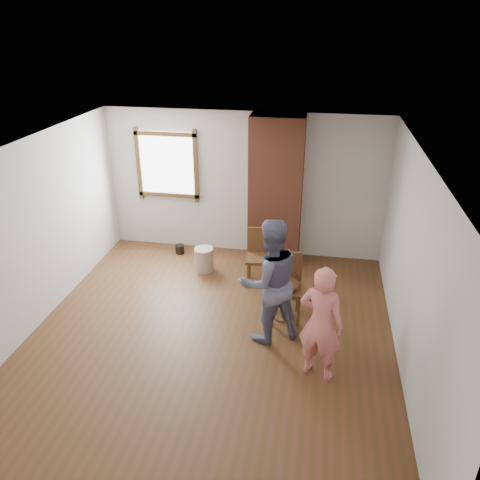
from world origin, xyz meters
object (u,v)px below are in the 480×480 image
Objects in this scene: dining_chair_right at (286,283)px; man at (269,281)px; side_table at (284,294)px; stoneware_crock at (204,259)px; person_pink at (321,324)px; dining_chair_left at (260,253)px.

man is at bearing -114.70° from dining_chair_right.
man is (-0.18, -0.48, 0.48)m from side_table.
stoneware_crock is at bearing 141.67° from side_table.
stoneware_crock is 3.11m from person_pink.
person_pink is (2.01, -2.31, 0.54)m from stoneware_crock.
dining_chair_left is 0.52× the size of man.
dining_chair_right is 0.56× the size of man.
side_table is at bearing -46.10° from person_pink.
person_pink is at bearing -69.40° from dining_chair_left.
dining_chair_left is at bearing -45.29° from person_pink.
dining_chair_right is at bearing -47.69° from person_pink.
stoneware_crock is 0.28× the size of person_pink.
person_pink reaches higher than side_table.
man reaches higher than person_pink.
dining_chair_left is 1.56m from man.
person_pink is (0.52, -1.13, 0.35)m from side_table.
dining_chair_right is at bearing -36.49° from stoneware_crock.
person_pink is at bearing -73.16° from dining_chair_right.
man reaches higher than stoneware_crock.
man reaches higher than dining_chair_left.
dining_chair_right is 0.65× the size of person_pink.
dining_chair_left is at bearing -107.45° from man.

